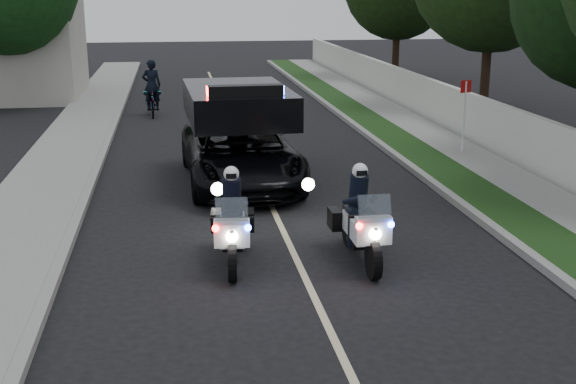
# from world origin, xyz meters

# --- Properties ---
(ground) EXTENTS (120.00, 120.00, 0.00)m
(ground) POSITION_xyz_m (0.00, 0.00, 0.00)
(ground) COLOR black
(ground) RESTS_ON ground
(curb_right) EXTENTS (0.20, 60.00, 0.15)m
(curb_right) POSITION_xyz_m (4.10, 10.00, 0.07)
(curb_right) COLOR gray
(curb_right) RESTS_ON ground
(grass_verge) EXTENTS (1.20, 60.00, 0.16)m
(grass_verge) POSITION_xyz_m (4.80, 10.00, 0.08)
(grass_verge) COLOR #193814
(grass_verge) RESTS_ON ground
(sidewalk_right) EXTENTS (1.40, 60.00, 0.16)m
(sidewalk_right) POSITION_xyz_m (6.10, 10.00, 0.08)
(sidewalk_right) COLOR gray
(sidewalk_right) RESTS_ON ground
(property_wall) EXTENTS (0.22, 60.00, 1.50)m
(property_wall) POSITION_xyz_m (7.10, 10.00, 0.75)
(property_wall) COLOR beige
(property_wall) RESTS_ON ground
(curb_left) EXTENTS (0.20, 60.00, 0.15)m
(curb_left) POSITION_xyz_m (-4.10, 10.00, 0.07)
(curb_left) COLOR gray
(curb_left) RESTS_ON ground
(sidewalk_left) EXTENTS (2.00, 60.00, 0.16)m
(sidewalk_left) POSITION_xyz_m (-5.20, 10.00, 0.08)
(sidewalk_left) COLOR gray
(sidewalk_left) RESTS_ON ground
(lane_marking) EXTENTS (0.12, 50.00, 0.01)m
(lane_marking) POSITION_xyz_m (0.00, 10.00, 0.00)
(lane_marking) COLOR #BFB78C
(lane_marking) RESTS_ON ground
(police_moto_left) EXTENTS (0.88, 2.07, 1.71)m
(police_moto_left) POSITION_xyz_m (-1.13, 4.36, 0.00)
(police_moto_left) COLOR white
(police_moto_left) RESTS_ON ground
(police_moto_right) EXTENTS (0.73, 2.05, 1.74)m
(police_moto_right) POSITION_xyz_m (1.10, 4.12, 0.00)
(police_moto_right) COLOR silver
(police_moto_right) RESTS_ON ground
(police_suv) EXTENTS (2.82, 5.73, 2.74)m
(police_suv) POSITION_xyz_m (-0.48, 9.77, 0.00)
(police_suv) COLOR black
(police_suv) RESTS_ON ground
(bicycle) EXTENTS (0.76, 1.94, 1.00)m
(bicycle) POSITION_xyz_m (-2.82, 20.32, 0.00)
(bicycle) COLOR black
(bicycle) RESTS_ON ground
(cyclist) EXTENTS (0.71, 0.49, 1.90)m
(cyclist) POSITION_xyz_m (-2.82, 20.32, 0.00)
(cyclist) COLOR black
(cyclist) RESTS_ON ground
(sign_post) EXTENTS (0.43, 0.43, 2.26)m
(sign_post) POSITION_xyz_m (6.00, 11.76, 0.00)
(sign_post) COLOR #A10B1A
(sign_post) RESTS_ON ground
(tree_right_d) EXTENTS (6.79, 6.79, 10.24)m
(tree_right_d) POSITION_xyz_m (10.06, 19.82, 0.00)
(tree_right_d) COLOR #1E3B13
(tree_right_d) RESTS_ON ground
(tree_right_e) EXTENTS (6.27, 6.27, 9.29)m
(tree_right_e) POSITION_xyz_m (9.55, 30.17, 0.00)
(tree_right_e) COLOR black
(tree_right_e) RESTS_ON ground
(tree_left_near) EXTENTS (7.18, 7.18, 9.50)m
(tree_left_near) POSITION_xyz_m (-8.36, 23.32, 0.00)
(tree_left_near) COLOR #164316
(tree_left_near) RESTS_ON ground
(tree_left_far) EXTENTS (8.23, 8.23, 10.83)m
(tree_left_far) POSITION_xyz_m (-9.69, 27.29, 0.00)
(tree_left_far) COLOR black
(tree_left_far) RESTS_ON ground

